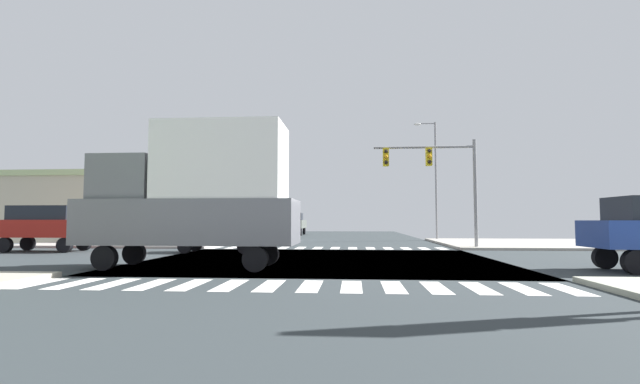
{
  "coord_description": "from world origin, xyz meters",
  "views": [
    {
      "loc": [
        1.31,
        -18.12,
        1.61
      ],
      "look_at": [
        -0.27,
        2.69,
        2.93
      ],
      "focal_mm": 24.81,
      "sensor_mm": 36.0,
      "label": 1
    }
  ],
  "objects_px": {
    "traffic_signal_mast": "(434,169)",
    "street_lamp": "(433,171)",
    "pickup_queued_1": "(295,223)",
    "pickup_middle_3": "(272,224)",
    "box_truck_nearside_1": "(198,192)",
    "suv_trailing_1": "(46,224)",
    "bank_building": "(96,207)",
    "sedan_farside_1": "(219,230)"
  },
  "relations": [
    {
      "from": "street_lamp",
      "to": "box_truck_nearside_1",
      "type": "height_order",
      "value": "street_lamp"
    },
    {
      "from": "traffic_signal_mast",
      "to": "suv_trailing_1",
      "type": "distance_m",
      "value": 20.82
    },
    {
      "from": "traffic_signal_mast",
      "to": "street_lamp",
      "type": "height_order",
      "value": "street_lamp"
    },
    {
      "from": "traffic_signal_mast",
      "to": "street_lamp",
      "type": "xyz_separation_m",
      "value": [
        1.8,
        10.49,
        1.05
      ]
    },
    {
      "from": "street_lamp",
      "to": "pickup_queued_1",
      "type": "distance_m",
      "value": 17.7
    },
    {
      "from": "traffic_signal_mast",
      "to": "pickup_middle_3",
      "type": "bearing_deg",
      "value": 141.24
    },
    {
      "from": "bank_building",
      "to": "traffic_signal_mast",
      "type": "bearing_deg",
      "value": -17.48
    },
    {
      "from": "traffic_signal_mast",
      "to": "pickup_queued_1",
      "type": "xyz_separation_m",
      "value": [
        -10.84,
        22.14,
        -3.19
      ]
    },
    {
      "from": "sedan_farside_1",
      "to": "pickup_queued_1",
      "type": "xyz_separation_m",
      "value": [
        0.37,
        25.54,
        0.17
      ]
    },
    {
      "from": "box_truck_nearside_1",
      "to": "street_lamp",
      "type": "bearing_deg",
      "value": -29.05
    },
    {
      "from": "traffic_signal_mast",
      "to": "suv_trailing_1",
      "type": "height_order",
      "value": "traffic_signal_mast"
    },
    {
      "from": "box_truck_nearside_1",
      "to": "sedan_farside_1",
      "type": "distance_m",
      "value": 7.28
    },
    {
      "from": "street_lamp",
      "to": "pickup_middle_3",
      "type": "height_order",
      "value": "street_lamp"
    },
    {
      "from": "bank_building",
      "to": "pickup_queued_1",
      "type": "height_order",
      "value": "bank_building"
    },
    {
      "from": "street_lamp",
      "to": "bank_building",
      "type": "relative_size",
      "value": 0.65
    },
    {
      "from": "pickup_queued_1",
      "to": "suv_trailing_1",
      "type": "height_order",
      "value": "pickup_queued_1"
    },
    {
      "from": "sedan_farside_1",
      "to": "suv_trailing_1",
      "type": "xyz_separation_m",
      "value": [
        -9.09,
        0.0,
        0.28
      ]
    },
    {
      "from": "box_truck_nearside_1",
      "to": "pickup_queued_1",
      "type": "relative_size",
      "value": 1.41
    },
    {
      "from": "traffic_signal_mast",
      "to": "pickup_middle_3",
      "type": "distance_m",
      "value": 14.27
    },
    {
      "from": "bank_building",
      "to": "box_truck_nearside_1",
      "type": "xyz_separation_m",
      "value": [
        14.6,
        -18.09,
        -0.01
      ]
    },
    {
      "from": "bank_building",
      "to": "pickup_middle_3",
      "type": "distance_m",
      "value": 13.67
    },
    {
      "from": "street_lamp",
      "to": "pickup_middle_3",
      "type": "xyz_separation_m",
      "value": [
        -12.64,
        -1.79,
        -4.24
      ]
    },
    {
      "from": "traffic_signal_mast",
      "to": "bank_building",
      "type": "relative_size",
      "value": 0.42
    },
    {
      "from": "box_truck_nearside_1",
      "to": "suv_trailing_1",
      "type": "distance_m",
      "value": 12.66
    },
    {
      "from": "pickup_queued_1",
      "to": "pickup_middle_3",
      "type": "bearing_deg",
      "value": 90.0
    },
    {
      "from": "street_lamp",
      "to": "box_truck_nearside_1",
      "type": "distance_m",
      "value": 24.09
    },
    {
      "from": "box_truck_nearside_1",
      "to": "sedan_farside_1",
      "type": "bearing_deg",
      "value": 11.31
    },
    {
      "from": "street_lamp",
      "to": "pickup_middle_3",
      "type": "bearing_deg",
      "value": -171.95
    },
    {
      "from": "sedan_farside_1",
      "to": "traffic_signal_mast",
      "type": "bearing_deg",
      "value": 106.89
    },
    {
      "from": "box_truck_nearside_1",
      "to": "traffic_signal_mast",
      "type": "bearing_deg",
      "value": -43.33
    },
    {
      "from": "sedan_farside_1",
      "to": "pickup_middle_3",
      "type": "height_order",
      "value": "pickup_middle_3"
    },
    {
      "from": "traffic_signal_mast",
      "to": "box_truck_nearside_1",
      "type": "xyz_separation_m",
      "value": [
        -9.82,
        -10.41,
        -1.92
      ]
    },
    {
      "from": "pickup_queued_1",
      "to": "bank_building",
      "type": "bearing_deg",
      "value": 46.79
    },
    {
      "from": "traffic_signal_mast",
      "to": "pickup_middle_3",
      "type": "xyz_separation_m",
      "value": [
        -10.84,
        8.71,
        -3.19
      ]
    },
    {
      "from": "traffic_signal_mast",
      "to": "street_lamp",
      "type": "distance_m",
      "value": 10.7
    },
    {
      "from": "pickup_queued_1",
      "to": "suv_trailing_1",
      "type": "relative_size",
      "value": 1.11
    },
    {
      "from": "street_lamp",
      "to": "suv_trailing_1",
      "type": "bearing_deg",
      "value": -147.83
    },
    {
      "from": "sedan_farside_1",
      "to": "suv_trailing_1",
      "type": "relative_size",
      "value": 0.93
    },
    {
      "from": "bank_building",
      "to": "street_lamp",
      "type": "bearing_deg",
      "value": 6.11
    },
    {
      "from": "pickup_queued_1",
      "to": "suv_trailing_1",
      "type": "bearing_deg",
      "value": 69.68
    },
    {
      "from": "traffic_signal_mast",
      "to": "pickup_middle_3",
      "type": "relative_size",
      "value": 1.2
    },
    {
      "from": "bank_building",
      "to": "box_truck_nearside_1",
      "type": "distance_m",
      "value": 23.25
    }
  ]
}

